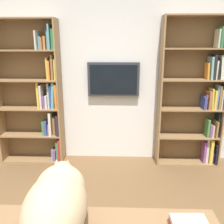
% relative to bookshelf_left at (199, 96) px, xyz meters
% --- Properties ---
extents(wall_back, '(4.52, 0.06, 2.70)m').
position_rel_bookshelf_left_xyz_m(wall_back, '(1.30, -0.17, 0.30)').
color(wall_back, silver).
rests_on(wall_back, ground).
extents(bookshelf_left, '(0.92, 0.28, 2.15)m').
position_rel_bookshelf_left_xyz_m(bookshelf_left, '(0.00, 0.00, 0.00)').
color(bookshelf_left, '#937047').
rests_on(bookshelf_left, ground).
extents(bookshelf_right, '(0.95, 0.28, 2.12)m').
position_rel_bookshelf_left_xyz_m(bookshelf_right, '(2.37, -0.00, -0.02)').
color(bookshelf_right, '#937047').
rests_on(bookshelf_right, ground).
extents(wall_mounted_tv, '(0.76, 0.07, 0.50)m').
position_rel_bookshelf_left_xyz_m(wall_mounted_tv, '(1.24, -0.08, 0.22)').
color(wall_mounted_tv, '#333338').
extents(cat, '(0.33, 0.70, 0.37)m').
position_rel_bookshelf_left_xyz_m(cat, '(1.47, 2.39, -0.10)').
color(cat, '#D1B284').
rests_on(cat, desk).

